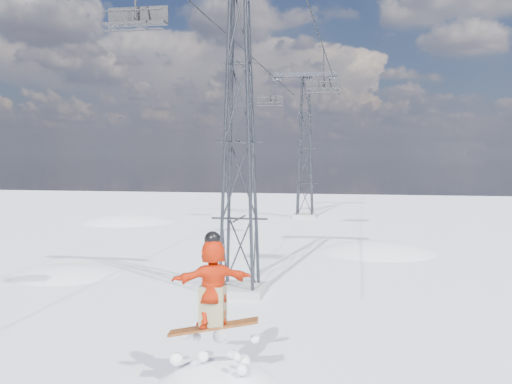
# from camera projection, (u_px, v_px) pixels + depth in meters

# --- Properties ---
(ground) EXTENTS (120.00, 120.00, 0.00)m
(ground) POSITION_uv_depth(u_px,v_px,m) (132.00, 378.00, 12.93)
(ground) COLOR white
(ground) RESTS_ON ground
(lift_tower_near) EXTENTS (5.20, 1.80, 11.43)m
(lift_tower_near) POSITION_uv_depth(u_px,v_px,m) (239.00, 143.00, 20.27)
(lift_tower_near) COLOR #999999
(lift_tower_near) RESTS_ON ground
(lift_tower_far) EXTENTS (5.20, 1.80, 11.43)m
(lift_tower_far) POSITION_uv_depth(u_px,v_px,m) (305.00, 149.00, 44.81)
(lift_tower_far) COLOR #999999
(lift_tower_far) RESTS_ON ground
(haul_cables) EXTENTS (4.46, 51.00, 0.06)m
(haul_cables) POSITION_uv_depth(u_px,v_px,m) (283.00, 48.00, 31.20)
(haul_cables) COLOR black
(haul_cables) RESTS_ON ground
(lift_chair_near) EXTENTS (1.84, 0.53, 2.28)m
(lift_chair_near) POSITION_uv_depth(u_px,v_px,m) (136.00, 17.00, 16.51)
(lift_chair_near) COLOR black
(lift_chair_near) RESTS_ON ground
(lift_chair_mid) EXTENTS (1.95, 0.56, 2.42)m
(lift_chair_mid) POSITION_uv_depth(u_px,v_px,m) (324.00, 85.00, 31.83)
(lift_chair_mid) COLOR black
(lift_chair_mid) RESTS_ON ground
(lift_chair_far) EXTENTS (1.88, 0.54, 2.34)m
(lift_chair_far) POSITION_uv_depth(u_px,v_px,m) (270.00, 100.00, 41.26)
(lift_chair_far) COLOR black
(lift_chair_far) RESTS_ON ground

